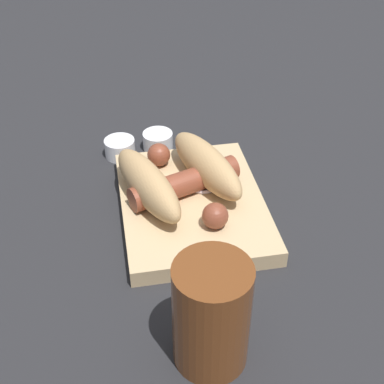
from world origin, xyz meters
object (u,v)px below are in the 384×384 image
sausage (185,183)px  drink_glass (211,315)px  condiment_cup_near (158,142)px  food_tray (192,205)px  condiment_cup_far (120,149)px  bread_roll (178,174)px

sausage → drink_glass: size_ratio=1.45×
drink_glass → condiment_cup_near: bearing=0.4°
food_tray → condiment_cup_far: (0.14, 0.08, 0.00)m
bread_roll → condiment_cup_near: size_ratio=4.20×
condiment_cup_near → condiment_cup_far: same height
bread_roll → sausage: bread_roll is taller
bread_roll → condiment_cup_far: bread_roll is taller
food_tray → drink_glass: drink_glass is taller
condiment_cup_near → drink_glass: drink_glass is taller
bread_roll → condiment_cup_far: (0.12, 0.06, -0.04)m
food_tray → condiment_cup_far: bearing=28.9°
condiment_cup_far → condiment_cup_near: bearing=-81.3°
condiment_cup_far → bread_roll: bearing=-152.5°
food_tray → condiment_cup_near: size_ratio=5.22×
sausage → condiment_cup_far: sausage is taller
condiment_cup_far → drink_glass: bearing=-170.6°
food_tray → condiment_cup_near: condiment_cup_near is taller
bread_roll → food_tray: bearing=-142.8°
drink_glass → condiment_cup_far: bearing=9.4°
bread_roll → sausage: size_ratio=1.10×
sausage → condiment_cup_near: sausage is taller
food_tray → sausage: size_ratio=1.37×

